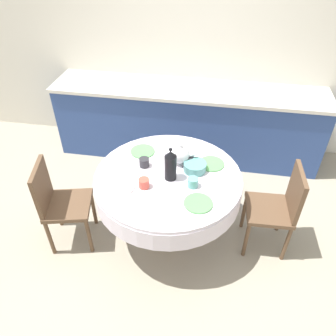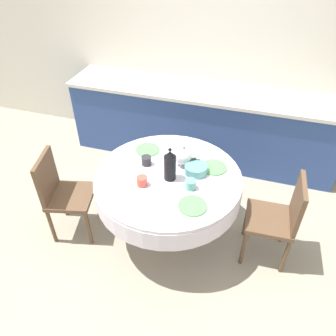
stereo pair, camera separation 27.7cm
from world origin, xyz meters
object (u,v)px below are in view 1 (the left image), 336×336
at_px(chair_left, 279,206).
at_px(teapot, 181,154).
at_px(chair_right, 59,201).
at_px(coffee_carafe, 170,165).

height_order(chair_left, teapot, teapot).
distance_m(chair_left, chair_right, 1.96).
height_order(chair_right, teapot, teapot).
height_order(chair_left, coffee_carafe, coffee_carafe).
bearing_deg(chair_right, chair_left, 84.46).
xyz_separation_m(chair_left, chair_right, (-1.94, -0.27, 0.00)).
xyz_separation_m(chair_left, coffee_carafe, (-0.96, -0.07, 0.39)).
bearing_deg(chair_right, teapot, 98.57).
height_order(chair_right, coffee_carafe, coffee_carafe).
relative_size(chair_right, coffee_carafe, 2.83).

